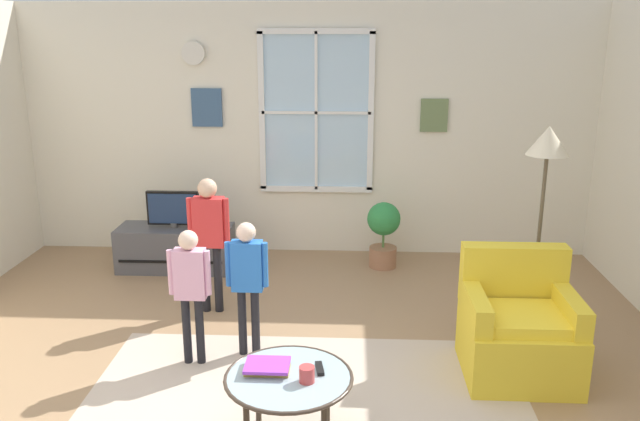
% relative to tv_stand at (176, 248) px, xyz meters
% --- Properties ---
extents(ground_plane, '(6.61, 6.89, 0.02)m').
position_rel_tv_stand_xyz_m(ground_plane, '(1.30, -2.51, -0.23)').
color(ground_plane, '#9E7A56').
extents(back_wall, '(6.01, 0.17, 2.65)m').
position_rel_tv_stand_xyz_m(back_wall, '(1.31, 0.69, 1.11)').
color(back_wall, silver).
rests_on(back_wall, ground_plane).
extents(area_rug, '(2.96, 1.98, 0.01)m').
position_rel_tv_stand_xyz_m(area_rug, '(1.50, -2.45, -0.22)').
color(area_rug, '#C6B29E').
rests_on(area_rug, ground_plane).
extents(tv_stand, '(1.15, 0.45, 0.45)m').
position_rel_tv_stand_xyz_m(tv_stand, '(0.00, 0.00, 0.00)').
color(tv_stand, '#4C4C51').
rests_on(tv_stand, ground_plane).
extents(television, '(0.53, 0.08, 0.37)m').
position_rel_tv_stand_xyz_m(television, '(-0.00, -0.00, 0.42)').
color(television, '#4C4C4C').
rests_on(television, tv_stand).
extents(armchair, '(0.76, 0.74, 0.87)m').
position_rel_tv_stand_xyz_m(armchair, '(2.97, -1.90, 0.10)').
color(armchair, yellow).
rests_on(armchair, ground_plane).
extents(coffee_table, '(0.75, 0.75, 0.46)m').
position_rel_tv_stand_xyz_m(coffee_table, '(1.43, -2.83, 0.20)').
color(coffee_table, '#99B2B7').
rests_on(coffee_table, ground_plane).
extents(book_stack, '(0.26, 0.20, 0.05)m').
position_rel_tv_stand_xyz_m(book_stack, '(1.31, -2.78, 0.26)').
color(book_stack, olive).
rests_on(book_stack, coffee_table).
extents(cup, '(0.09, 0.09, 0.09)m').
position_rel_tv_stand_xyz_m(cup, '(1.54, -2.89, 0.28)').
color(cup, '#BF3F3F').
rests_on(cup, coffee_table).
extents(remote_near_books, '(0.06, 0.14, 0.02)m').
position_rel_tv_stand_xyz_m(remote_near_books, '(1.61, -2.76, 0.25)').
color(remote_near_books, black).
rests_on(remote_near_books, coffee_table).
extents(person_blue_shirt, '(0.31, 0.14, 1.04)m').
position_rel_tv_stand_xyz_m(person_blue_shirt, '(1.03, -1.75, 0.43)').
color(person_blue_shirt, black).
rests_on(person_blue_shirt, ground_plane).
extents(person_red_shirt, '(0.36, 0.16, 1.18)m').
position_rel_tv_stand_xyz_m(person_red_shirt, '(0.58, -0.99, 0.52)').
color(person_red_shirt, black).
rests_on(person_red_shirt, ground_plane).
extents(person_pink_shirt, '(0.31, 0.14, 1.02)m').
position_rel_tv_stand_xyz_m(person_pink_shirt, '(0.64, -1.90, 0.42)').
color(person_pink_shirt, black).
rests_on(person_pink_shirt, ground_plane).
extents(potted_plant_by_window, '(0.34, 0.34, 0.68)m').
position_rel_tv_stand_xyz_m(potted_plant_by_window, '(2.11, 0.17, 0.17)').
color(potted_plant_by_window, '#9E6B4C').
rests_on(potted_plant_by_window, ground_plane).
extents(floor_lamp, '(0.32, 0.32, 1.68)m').
position_rel_tv_stand_xyz_m(floor_lamp, '(3.25, -1.26, 1.18)').
color(floor_lamp, black).
rests_on(floor_lamp, ground_plane).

